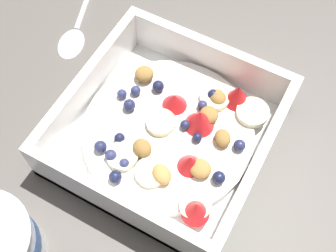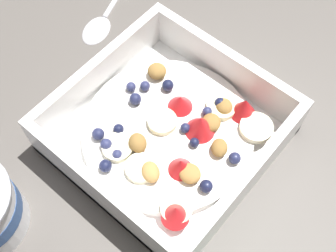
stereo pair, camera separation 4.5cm
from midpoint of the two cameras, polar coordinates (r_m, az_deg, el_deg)
The scene contains 3 objects.
ground_plane at distance 0.47m, azimuth -0.23°, elevation -2.08°, with size 2.40×2.40×0.00m, color #56514C.
fruit_bowl at distance 0.46m, azimuth 3.11°, elevation -1.12°, with size 0.20×0.20×0.06m.
spoon at distance 0.58m, azimuth -5.90°, elevation 14.09°, with size 0.07×0.17×0.01m.
Camera 2 is at (-0.16, 0.15, 0.42)m, focal length 47.12 mm.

